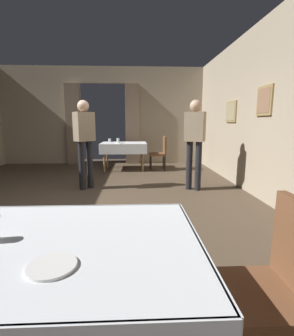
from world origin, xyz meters
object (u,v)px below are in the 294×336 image
(chair_near_right, at_px, (274,281))
(dining_table_near, at_px, (39,259))
(glass_mid_a, at_px, (118,140))
(person_waiter_by_doorway, at_px, (195,137))
(plate_mid_b, at_px, (120,143))
(person_diner_standing_aside, at_px, (85,137))
(plate_near_b, at_px, (52,266))
(glass_mid_c, at_px, (110,140))
(chair_mid_right, at_px, (160,151))
(dining_table_mid, at_px, (124,146))

(chair_near_right, bearing_deg, dining_table_near, 178.83)
(glass_mid_a, relative_size, person_waiter_by_doorway, 0.07)
(chair_near_right, xyz_separation_m, plate_mid_b, (-1.13, 5.59, 0.24))
(person_waiter_by_doorway, height_order, person_diner_standing_aside, same)
(plate_near_b, height_order, glass_mid_c, glass_mid_c)
(plate_near_b, bearing_deg, glass_mid_c, 93.91)
(plate_mid_b, bearing_deg, chair_mid_right, 5.82)
(dining_table_mid, xyz_separation_m, person_waiter_by_doorway, (1.46, -2.21, 0.37))
(glass_mid_a, bearing_deg, dining_table_mid, -44.33)
(dining_table_near, relative_size, glass_mid_c, 15.51)
(plate_near_b, xyz_separation_m, plate_mid_b, (-0.11, 5.79, 0.00))
(glass_mid_c, bearing_deg, chair_near_right, -76.55)
(dining_table_mid, height_order, chair_near_right, chair_near_right)
(dining_table_near, xyz_separation_m, plate_near_b, (0.14, -0.23, 0.10))
(chair_mid_right, xyz_separation_m, glass_mid_c, (-1.43, 0.37, 0.29))
(glass_mid_a, height_order, glass_mid_c, glass_mid_a)
(chair_near_right, relative_size, plate_mid_b, 3.89)
(plate_mid_b, xyz_separation_m, person_waiter_by_doorway, (1.56, -2.00, 0.27))
(dining_table_mid, relative_size, plate_mid_b, 5.28)
(dining_table_near, distance_m, chair_near_right, 1.17)
(dining_table_mid, bearing_deg, chair_near_right, -79.91)
(plate_near_b, relative_size, glass_mid_a, 1.67)
(dining_table_near, height_order, person_diner_standing_aside, person_diner_standing_aside)
(plate_near_b, bearing_deg, dining_table_near, 122.41)
(glass_mid_c, bearing_deg, chair_mid_right, -14.38)
(dining_table_mid, xyz_separation_m, glass_mid_a, (-0.17, 0.17, 0.16))
(dining_table_mid, distance_m, glass_mid_c, 0.52)
(glass_mid_c, bearing_deg, dining_table_mid, -33.19)
(chair_mid_right, xyz_separation_m, person_diner_standing_aside, (-1.67, -1.95, 0.51))
(plate_near_b, relative_size, glass_mid_c, 1.90)
(chair_near_right, bearing_deg, chair_mid_right, 90.16)
(chair_near_right, bearing_deg, plate_mid_b, 101.46)
(chair_mid_right, relative_size, glass_mid_a, 8.10)
(dining_table_mid, xyz_separation_m, plate_near_b, (0.01, -6.00, 0.11))
(plate_mid_b, bearing_deg, plate_near_b, -88.91)
(plate_near_b, relative_size, person_waiter_by_doorway, 0.11)
(glass_mid_a, distance_m, glass_mid_c, 0.27)
(chair_mid_right, height_order, glass_mid_a, chair_mid_right)
(glass_mid_c, relative_size, person_diner_standing_aside, 0.06)
(dining_table_mid, xyz_separation_m, chair_mid_right, (1.02, -0.09, -0.14))
(chair_near_right, bearing_deg, dining_table_mid, 100.09)
(chair_near_right, xyz_separation_m, plate_near_b, (-1.02, -0.20, 0.24))
(dining_table_mid, bearing_deg, plate_near_b, -89.92)
(dining_table_mid, bearing_deg, person_diner_standing_aside, -107.70)
(glass_mid_a, distance_m, person_diner_standing_aside, 2.28)
(dining_table_mid, relative_size, glass_mid_c, 12.53)
(chair_near_right, relative_size, plate_near_b, 4.86)
(chair_mid_right, bearing_deg, dining_table_near, -101.44)
(chair_mid_right, relative_size, person_diner_standing_aside, 0.54)
(glass_mid_c, xyz_separation_m, person_diner_standing_aside, (-0.23, -2.32, 0.22))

